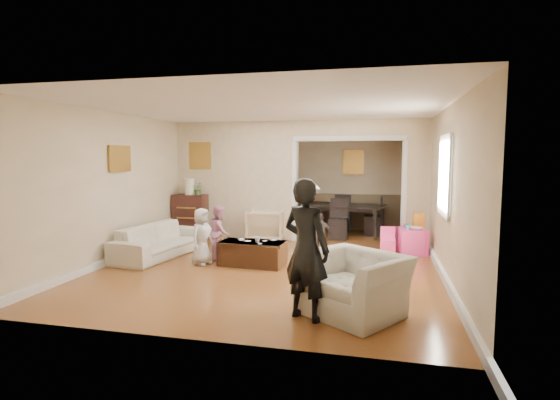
% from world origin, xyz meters
% --- Properties ---
extents(floor, '(7.00, 7.00, 0.00)m').
position_xyz_m(floor, '(0.00, 0.00, 0.00)').
color(floor, '#A06129').
rests_on(floor, ground).
extents(partition_left, '(2.75, 0.18, 2.60)m').
position_xyz_m(partition_left, '(-1.38, 1.80, 1.30)').
color(partition_left, beige).
rests_on(partition_left, ground).
extents(partition_right, '(0.55, 0.18, 2.60)m').
position_xyz_m(partition_right, '(2.48, 1.80, 1.30)').
color(partition_right, beige).
rests_on(partition_right, ground).
extents(partition_header, '(2.22, 0.18, 0.35)m').
position_xyz_m(partition_header, '(1.10, 1.80, 2.42)').
color(partition_header, beige).
rests_on(partition_header, partition_right).
extents(window_pane, '(0.03, 0.95, 1.10)m').
position_xyz_m(window_pane, '(2.73, -0.40, 1.55)').
color(window_pane, white).
rests_on(window_pane, ground).
extents(framed_art_partition, '(0.45, 0.03, 0.55)m').
position_xyz_m(framed_art_partition, '(-2.20, 1.70, 1.85)').
color(framed_art_partition, brown).
rests_on(framed_art_partition, partition_left).
extents(framed_art_sofa_wall, '(0.03, 0.55, 0.40)m').
position_xyz_m(framed_art_sofa_wall, '(-2.71, -0.60, 1.80)').
color(framed_art_sofa_wall, brown).
extents(framed_art_alcove, '(0.45, 0.03, 0.55)m').
position_xyz_m(framed_art_alcove, '(1.10, 3.44, 1.70)').
color(framed_art_alcove, brown).
extents(sofa, '(1.06, 2.09, 0.58)m').
position_xyz_m(sofa, '(-2.16, -0.24, 0.29)').
color(sofa, beige).
rests_on(sofa, ground).
extents(armchair_back, '(0.85, 0.87, 0.72)m').
position_xyz_m(armchair_back, '(-0.60, 1.45, 0.36)').
color(armchair_back, tan).
rests_on(armchair_back, ground).
extents(armchair_front, '(1.45, 1.42, 0.71)m').
position_xyz_m(armchair_front, '(1.49, -2.41, 0.36)').
color(armchair_front, beige).
rests_on(armchair_front, ground).
extents(dresser, '(0.72, 0.41, 0.99)m').
position_xyz_m(dresser, '(-2.35, 1.45, 0.50)').
color(dresser, '#35130F').
rests_on(dresser, ground).
extents(table_lamp, '(0.22, 0.22, 0.36)m').
position_xyz_m(table_lamp, '(-2.35, 1.45, 1.17)').
color(table_lamp, beige).
rests_on(table_lamp, dresser).
extents(potted_plant, '(0.24, 0.21, 0.27)m').
position_xyz_m(potted_plant, '(-2.15, 1.45, 1.13)').
color(potted_plant, '#41662D').
rests_on(potted_plant, dresser).
extents(coffee_table, '(1.12, 0.63, 0.41)m').
position_xyz_m(coffee_table, '(-0.32, -0.50, 0.20)').
color(coffee_table, '#3C2213').
rests_on(coffee_table, ground).
extents(coffee_cup, '(0.10, 0.10, 0.09)m').
position_xyz_m(coffee_cup, '(-0.22, -0.55, 0.45)').
color(coffee_cup, silver).
rests_on(coffee_cup, coffee_table).
extents(play_table, '(0.58, 0.58, 0.48)m').
position_xyz_m(play_table, '(2.38, 1.01, 0.24)').
color(play_table, '#FF43A0').
rests_on(play_table, ground).
extents(cereal_box, '(0.21, 0.10, 0.30)m').
position_xyz_m(cereal_box, '(2.50, 1.11, 0.63)').
color(cereal_box, gold).
rests_on(cereal_box, play_table).
extents(cyan_cup, '(0.08, 0.08, 0.08)m').
position_xyz_m(cyan_cup, '(2.28, 0.96, 0.52)').
color(cyan_cup, '#28C0CB').
rests_on(cyan_cup, play_table).
extents(toy_block, '(0.10, 0.09, 0.05)m').
position_xyz_m(toy_block, '(2.26, 1.13, 0.50)').
color(toy_block, red).
rests_on(toy_block, play_table).
extents(play_bowl, '(0.26, 0.26, 0.05)m').
position_xyz_m(play_bowl, '(2.43, 0.89, 0.51)').
color(play_bowl, silver).
rests_on(play_bowl, play_table).
extents(dining_table, '(2.14, 1.44, 0.69)m').
position_xyz_m(dining_table, '(0.87, 2.81, 0.35)').
color(dining_table, black).
rests_on(dining_table, ground).
extents(adult_person, '(0.70, 0.60, 1.61)m').
position_xyz_m(adult_person, '(0.98, -2.67, 0.80)').
color(adult_person, black).
rests_on(adult_person, ground).
extents(child_kneel_a, '(0.42, 0.54, 0.97)m').
position_xyz_m(child_kneel_a, '(-1.17, -0.65, 0.48)').
color(child_kneel_a, silver).
rests_on(child_kneel_a, ground).
extents(child_kneel_b, '(0.48, 0.55, 0.97)m').
position_xyz_m(child_kneel_b, '(-1.02, -0.20, 0.49)').
color(child_kneel_b, pink).
rests_on(child_kneel_b, ground).
extents(child_toddler, '(0.52, 0.45, 0.83)m').
position_xyz_m(child_toddler, '(0.73, 0.25, 0.42)').
color(child_toddler, black).
rests_on(child_toddler, ground).
extents(craft_papers, '(0.69, 0.46, 0.00)m').
position_xyz_m(craft_papers, '(-0.30, -0.41, 0.41)').
color(craft_papers, white).
rests_on(craft_papers, coffee_table).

